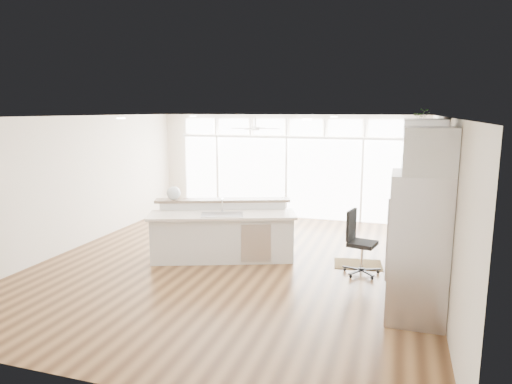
% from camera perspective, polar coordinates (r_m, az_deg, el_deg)
% --- Properties ---
extents(floor, '(7.00, 8.00, 0.02)m').
position_cam_1_polar(floor, '(8.60, -2.59, -8.96)').
color(floor, '#482C16').
rests_on(floor, ground).
extents(ceiling, '(7.00, 8.00, 0.02)m').
position_cam_1_polar(ceiling, '(8.12, -2.75, 9.41)').
color(ceiling, white).
rests_on(ceiling, wall_back).
extents(wall_back, '(7.00, 0.04, 2.70)m').
position_cam_1_polar(wall_back, '(12.04, 3.93, 3.21)').
color(wall_back, silver).
rests_on(wall_back, floor).
extents(wall_front, '(7.00, 0.04, 2.70)m').
position_cam_1_polar(wall_front, '(4.81, -19.53, -8.06)').
color(wall_front, silver).
rests_on(wall_front, floor).
extents(wall_left, '(0.04, 8.00, 2.70)m').
position_cam_1_polar(wall_left, '(10.00, -21.83, 1.07)').
color(wall_left, silver).
rests_on(wall_left, floor).
extents(wall_right, '(0.04, 8.00, 2.70)m').
position_cam_1_polar(wall_right, '(7.79, 22.29, -1.38)').
color(wall_right, silver).
rests_on(wall_right, floor).
extents(glass_wall, '(5.80, 0.06, 2.08)m').
position_cam_1_polar(glass_wall, '(12.03, 3.85, 1.76)').
color(glass_wall, white).
rests_on(glass_wall, wall_back).
extents(transom_row, '(5.90, 0.06, 0.40)m').
position_cam_1_polar(transom_row, '(11.91, 3.92, 8.10)').
color(transom_row, white).
rests_on(transom_row, wall_back).
extents(desk_window, '(0.04, 0.85, 0.85)m').
position_cam_1_polar(desk_window, '(8.04, 21.93, 0.44)').
color(desk_window, white).
rests_on(desk_window, wall_right).
extents(ceiling_fan, '(1.16, 1.16, 0.32)m').
position_cam_1_polar(ceiling_fan, '(10.94, -0.08, 8.47)').
color(ceiling_fan, white).
rests_on(ceiling_fan, ceiling).
extents(recessed_lights, '(3.40, 3.00, 0.02)m').
position_cam_1_polar(recessed_lights, '(8.31, -2.26, 9.29)').
color(recessed_lights, white).
rests_on(recessed_lights, ceiling).
extents(oven_cabinet, '(0.64, 1.20, 2.50)m').
position_cam_1_polar(oven_cabinet, '(9.55, 19.45, 0.21)').
color(oven_cabinet, silver).
rests_on(oven_cabinet, floor).
extents(desk_nook, '(0.72, 1.30, 0.76)m').
position_cam_1_polar(desk_nook, '(8.29, 19.11, -7.43)').
color(desk_nook, silver).
rests_on(desk_nook, floor).
extents(upper_cabinets, '(0.64, 1.30, 0.64)m').
position_cam_1_polar(upper_cabinets, '(7.94, 20.22, 6.25)').
color(upper_cabinets, silver).
rests_on(upper_cabinets, wall_right).
extents(refrigerator, '(0.76, 0.90, 2.00)m').
position_cam_1_polar(refrigerator, '(6.53, 19.56, -6.50)').
color(refrigerator, '#B6B5BA').
rests_on(refrigerator, floor).
extents(fridge_cabinet, '(0.64, 0.90, 0.60)m').
position_cam_1_polar(fridge_cabinet, '(6.30, 20.81, 4.89)').
color(fridge_cabinet, silver).
rests_on(fridge_cabinet, wall_right).
extents(framed_photos, '(0.06, 0.22, 0.80)m').
position_cam_1_polar(framed_photos, '(8.68, 21.58, 0.12)').
color(framed_photos, black).
rests_on(framed_photos, wall_right).
extents(kitchen_island, '(2.93, 1.92, 1.09)m').
position_cam_1_polar(kitchen_island, '(8.67, -4.21, -4.97)').
color(kitchen_island, silver).
rests_on(kitchen_island, floor).
extents(rug, '(0.94, 0.74, 0.01)m').
position_cam_1_polar(rug, '(8.73, 12.63, -8.79)').
color(rug, '#332310').
rests_on(rug, floor).
extents(office_chair, '(0.68, 0.65, 1.11)m').
position_cam_1_polar(office_chair, '(8.10, 13.17, -6.25)').
color(office_chair, black).
rests_on(office_chair, floor).
extents(fishbowl, '(0.36, 0.36, 0.26)m').
position_cam_1_polar(fishbowl, '(8.99, -10.26, -0.14)').
color(fishbowl, silver).
rests_on(fishbowl, kitchen_island).
extents(monitor, '(0.15, 0.54, 0.44)m').
position_cam_1_polar(monitor, '(8.13, 18.79, -3.35)').
color(monitor, black).
rests_on(monitor, desk_nook).
extents(keyboard, '(0.15, 0.36, 0.02)m').
position_cam_1_polar(keyboard, '(8.18, 17.51, -4.74)').
color(keyboard, silver).
rests_on(keyboard, desk_nook).
extents(potted_plant, '(0.32, 0.35, 0.26)m').
position_cam_1_polar(potted_plant, '(9.43, 19.95, 8.50)').
color(potted_plant, '#356029').
rests_on(potted_plant, oven_cabinet).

